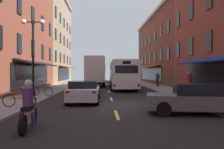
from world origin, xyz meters
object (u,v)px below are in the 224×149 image
at_px(box_truck, 96,71).
at_px(bicycle_mid, 42,91).
at_px(pedestrian_near, 158,79).
at_px(motorcycle_rider, 28,109).
at_px(transit_bus, 122,74).
at_px(sedan_far, 200,99).
at_px(bicycle_near, 20,100).
at_px(pedestrian_far, 189,82).
at_px(sedan_mid, 97,79).
at_px(sedan_near, 84,91).
at_px(street_lamp_twin, 33,56).

relative_size(box_truck, bicycle_mid, 4.72).
bearing_deg(pedestrian_near, motorcycle_rider, -171.68).
distance_m(box_truck, motorcycle_rider, 24.47).
relative_size(transit_bus, pedestrian_near, 6.79).
xyz_separation_m(sedan_far, bicycle_near, (-8.58, 1.61, -0.20)).
distance_m(bicycle_mid, pedestrian_far, 11.48).
bearing_deg(sedan_mid, sedan_near, -90.64).
bearing_deg(box_truck, transit_bus, -56.11).
relative_size(motorcycle_rider, bicycle_mid, 1.24).
bearing_deg(box_truck, sedan_mid, 89.96).
relative_size(motorcycle_rider, pedestrian_far, 1.17).
bearing_deg(bicycle_mid, sedan_far, -39.55).
distance_m(sedan_mid, motorcycle_rider, 35.03).
height_order(bicycle_mid, pedestrian_near, pedestrian_near).
xyz_separation_m(sedan_mid, pedestrian_near, (7.63, -13.03, 0.36)).
relative_size(box_truck, sedan_far, 1.61).
xyz_separation_m(transit_bus, bicycle_mid, (-6.67, -9.67, -1.13)).
relative_size(box_truck, pedestrian_near, 4.55).
xyz_separation_m(sedan_mid, sedan_far, (5.24, -32.17, -0.00)).
bearing_deg(transit_bus, street_lamp_twin, -117.18).
height_order(transit_bus, sedan_near, transit_bus).
xyz_separation_m(pedestrian_near, pedestrian_far, (0.19, -10.51, -0.01)).
bearing_deg(bicycle_mid, sedan_near, -39.19).
relative_size(sedan_near, bicycle_mid, 2.72).
relative_size(sedan_mid, bicycle_near, 2.50).
distance_m(box_truck, sedan_far, 22.22).
distance_m(pedestrian_near, pedestrian_far, 10.52).
distance_m(transit_bus, sedan_far, 17.12).
relative_size(sedan_far, motorcycle_rider, 2.36).
xyz_separation_m(transit_bus, pedestrian_far, (4.73, -8.33, -0.58)).
bearing_deg(pedestrian_far, box_truck, 113.11).
relative_size(bicycle_near, bicycle_mid, 1.02).
xyz_separation_m(sedan_far, pedestrian_far, (2.57, 8.62, 0.35)).
bearing_deg(pedestrian_far, pedestrian_near, 82.96).
xyz_separation_m(sedan_near, street_lamp_twin, (-3.09, -0.29, 2.21)).
height_order(sedan_near, motorcycle_rider, motorcycle_rider).
bearing_deg(street_lamp_twin, box_truck, 78.86).
bearing_deg(motorcycle_rider, pedestrian_near, 67.22).
height_order(sedan_near, pedestrian_near, pedestrian_near).
xyz_separation_m(transit_bus, box_truck, (-3.09, 4.60, 0.35)).
xyz_separation_m(transit_bus, sedan_near, (-3.39, -12.34, -0.94)).
xyz_separation_m(sedan_mid, bicycle_near, (-3.34, -30.56, -0.20)).
relative_size(sedan_near, pedestrian_far, 2.58).
bearing_deg(bicycle_mid, pedestrian_near, 46.60).
height_order(bicycle_mid, street_lamp_twin, street_lamp_twin).
distance_m(sedan_far, motorcycle_rider, 7.40).
height_order(sedan_near, sedan_far, sedan_far).
xyz_separation_m(bicycle_near, pedestrian_near, (10.96, 17.53, 0.56)).
bearing_deg(bicycle_near, street_lamp_twin, 91.34).
height_order(sedan_near, sedan_mid, sedan_mid).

